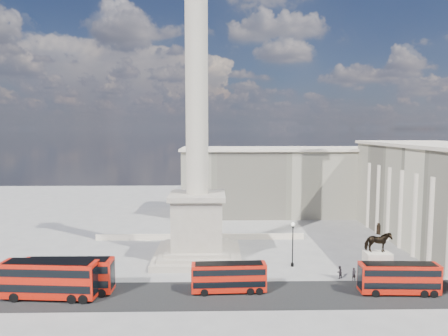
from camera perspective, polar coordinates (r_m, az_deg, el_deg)
name	(u,v)px	position (r m, az deg, el deg)	size (l,w,h in m)	color
ground	(196,268)	(63.02, -3.97, -14.11)	(180.00, 180.00, 0.00)	gray
asphalt_road	(232,295)	(53.68, 1.09, -17.70)	(120.00, 9.00, 0.01)	#242424
nelsons_column	(197,180)	(64.87, -3.84, -1.78)	(14.00, 14.00, 49.85)	#ACA190
balustrade_wall	(200,237)	(78.11, -3.40, -9.77)	(40.00, 0.60, 1.10)	beige
building_northeast	(283,180)	(101.53, 8.46, -1.78)	(51.00, 17.00, 16.60)	beige
red_bus_a	(50,279)	(56.11, -23.58, -14.36)	(12.06, 3.66, 4.82)	red
red_bus_b	(229,277)	(53.72, 0.77, -15.32)	(9.74, 2.63, 3.92)	red
red_bus_c	(399,278)	(57.79, 23.77, -14.19)	(10.10, 2.74, 4.06)	red
red_bus_e	(69,276)	(56.80, -21.29, -14.13)	(11.40, 2.75, 4.62)	red
victorian_lamp	(293,241)	(63.38, 9.79, -10.19)	(0.59, 0.59, 6.94)	black
equestrian_statue	(377,264)	(59.33, 21.03, -12.64)	(4.20, 3.15, 8.70)	beige
bare_tree_mid	(431,224)	(73.35, 27.47, -7.07)	(1.99, 1.99, 7.55)	#332319
bare_tree_far	(408,220)	(77.89, 24.76, -6.76)	(1.63, 1.63, 6.67)	#332319
pedestrian_walking	(354,274)	(60.75, 18.07, -14.22)	(0.67, 0.44, 1.84)	black
pedestrian_standing	(339,272)	(60.98, 16.16, -14.09)	(0.89, 0.70, 1.84)	black
pedestrian_crossing	(241,275)	(58.04, 2.41, -15.05)	(0.90, 0.38, 1.54)	black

